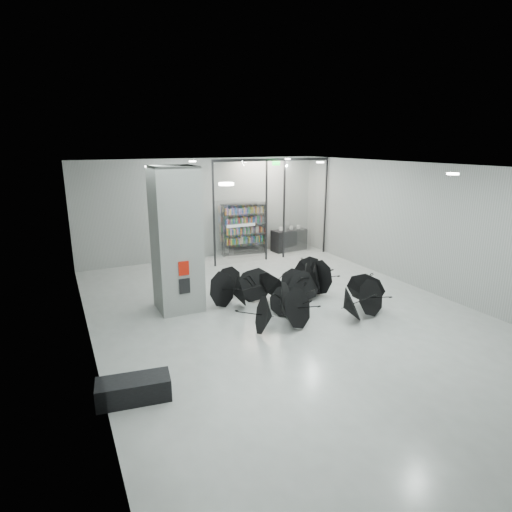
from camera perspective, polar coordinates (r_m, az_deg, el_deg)
name	(u,v)px	position (r m, az deg, el deg)	size (l,w,h in m)	color
room	(292,214)	(10.75, 4.96, 5.74)	(14.00, 14.02, 4.01)	gray
column	(176,240)	(11.78, -10.76, 2.17)	(1.20, 1.20, 4.00)	slate
fire_cabinet	(184,268)	(11.36, -9.76, -1.65)	(0.28, 0.04, 0.38)	#A50A07
info_panel	(185,286)	(11.51, -9.65, -4.04)	(0.30, 0.03, 0.42)	black
exit_sign	(276,163)	(16.42, 2.74, 12.44)	(0.30, 0.06, 0.15)	#0CE533
glass_partition	(273,205)	(16.75, 2.32, 6.86)	(5.06, 0.08, 4.00)	silver
bench	(134,389)	(8.39, -16.24, -16.97)	(1.32, 0.57, 0.42)	black
bookshelf	(244,229)	(17.74, -1.64, 3.70)	(1.95, 0.39, 2.15)	black
shop_counter	(289,240)	(18.47, 4.49, 2.19)	(1.55, 0.62, 0.93)	black
umbrella_cluster	(292,295)	(12.26, 4.93, -5.30)	(5.06, 4.61, 1.32)	black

